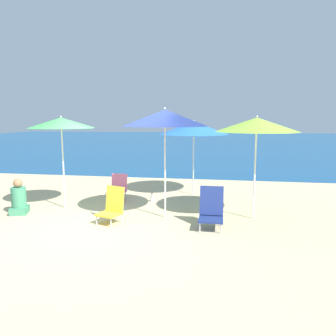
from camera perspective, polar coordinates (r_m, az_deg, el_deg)
name	(u,v)px	position (r m, az deg, el deg)	size (l,w,h in m)	color
ground_plane	(111,223)	(7.07, -9.92, -9.48)	(60.00, 60.00, 0.00)	#D1BA89
sea_water	(199,141)	(31.83, 5.42, 4.67)	(60.00, 40.00, 0.01)	navy
beach_umbrella_navy	(165,118)	(7.06, -0.53, 8.70)	(1.85, 1.85, 2.41)	white
beach_umbrella_green	(61,123)	(8.24, -18.10, 7.46)	(1.56, 1.56, 2.24)	white
beach_umbrella_blue	(194,128)	(9.33, 4.51, 6.96)	(1.96, 1.96, 2.13)	white
beach_umbrella_lime	(257,125)	(7.21, 15.19, 7.27)	(1.77, 1.77, 2.24)	white
beach_chair_navy	(211,209)	(6.68, 7.54, -7.15)	(0.48, 0.62, 0.81)	silver
beach_chair_yellow	(112,206)	(7.04, -9.68, -6.50)	(0.58, 0.59, 0.76)	silver
beach_chair_pink	(118,187)	(8.84, -8.71, -3.34)	(0.46, 0.52, 0.71)	silver
person_seated_near	(19,200)	(8.31, -24.54, -5.04)	(0.48, 0.52, 0.82)	#3F8C66
water_bottle	(152,198)	(8.73, -2.81, -5.26)	(0.07, 0.07, 0.23)	silver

